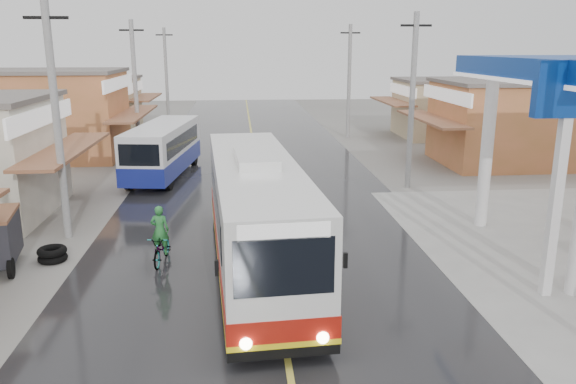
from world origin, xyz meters
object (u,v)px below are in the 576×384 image
coach_bus (256,214)px  tyre_stack (52,254)px  cyclist (161,244)px  second_bus (163,149)px

coach_bus → tyre_stack: size_ratio=12.80×
coach_bus → tyre_stack: coach_bus is taller
cyclist → second_bus: bearing=103.3°
coach_bus → cyclist: (-2.90, 0.66, -1.09)m
coach_bus → tyre_stack: (-6.34, 1.09, -1.48)m
second_bus → cyclist: second_bus is taller
second_bus → cyclist: (1.42, -12.04, -0.81)m
coach_bus → second_bus: size_ratio=1.40×
cyclist → tyre_stack: 3.49m
tyre_stack → cyclist: bearing=-7.3°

